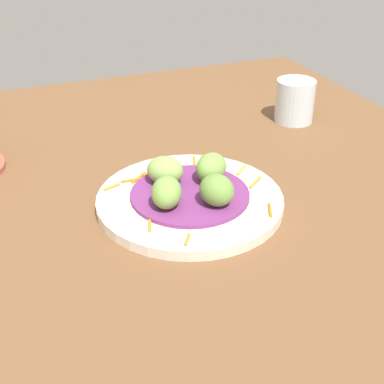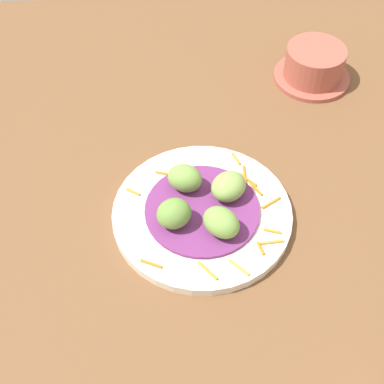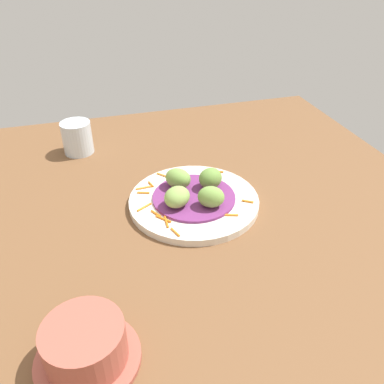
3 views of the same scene
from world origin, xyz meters
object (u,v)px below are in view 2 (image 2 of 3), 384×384
object	(u,v)px
main_plate	(202,214)
guac_scoop_center	(185,178)
terracotta_bowl	(314,65)
guac_scoop_right	(174,214)
guac_scoop_left	(230,186)
guac_scoop_back	(221,222)

from	to	relation	value
main_plate	guac_scoop_center	bearing A→B (deg)	-62.38
terracotta_bowl	guac_scoop_right	bearing A→B (deg)	49.60
main_plate	guac_scoop_left	distance (cm)	5.69
main_plate	guac_scoop_left	bearing A→B (deg)	-152.38
guac_scoop_right	terracotta_bowl	world-z (taller)	same
guac_scoop_center	terracotta_bowl	size ratio (longest dim) A/B	0.37
guac_scoop_back	main_plate	bearing A→B (deg)	-62.38
guac_scoop_right	guac_scoop_back	distance (cm)	6.61
guac_scoop_back	guac_scoop_center	bearing A→B (deg)	-62.38
guac_scoop_center	guac_scoop_right	world-z (taller)	guac_scoop_right
guac_scoop_center	guac_scoop_back	xyz separation A→B (cm)	(-4.34, 8.28, -0.05)
guac_scoop_right	main_plate	bearing A→B (deg)	-152.38
guac_scoop_left	guac_scoop_center	distance (cm)	6.61
main_plate	guac_scoop_back	size ratio (longest dim) A/B	4.78
guac_scoop_center	guac_scoop_back	world-z (taller)	guac_scoop_center
guac_scoop_left	guac_scoop_back	size ratio (longest dim) A/B	0.99
guac_scoop_right	terracotta_bowl	size ratio (longest dim) A/B	0.36
main_plate	terracotta_bowl	bearing A→B (deg)	-127.73
terracotta_bowl	guac_scoop_center	bearing A→B (deg)	45.46
main_plate	guac_scoop_left	size ratio (longest dim) A/B	4.83
guac_scoop_center	terracotta_bowl	bearing A→B (deg)	-134.54
guac_scoop_center	terracotta_bowl	xyz separation A→B (cm)	(-25.11, -25.51, -1.18)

